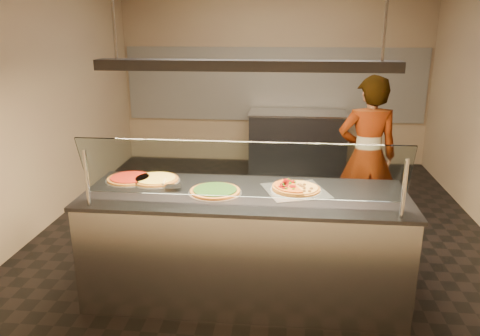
# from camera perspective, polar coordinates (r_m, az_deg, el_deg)

# --- Properties ---
(ground) EXTENTS (5.00, 6.00, 0.02)m
(ground) POSITION_cam_1_polar(r_m,az_deg,el_deg) (5.29, 2.79, -8.15)
(ground) COLOR black
(ground) RESTS_ON ground
(wall_back) EXTENTS (5.00, 0.02, 3.00)m
(wall_back) POSITION_cam_1_polar(r_m,az_deg,el_deg) (7.83, 4.19, 11.58)
(wall_back) COLOR tan
(wall_back) RESTS_ON ground
(wall_front) EXTENTS (5.00, 0.02, 3.00)m
(wall_front) POSITION_cam_1_polar(r_m,az_deg,el_deg) (1.94, -1.54, -5.50)
(wall_front) COLOR tan
(wall_front) RESTS_ON ground
(wall_left) EXTENTS (0.02, 6.00, 3.00)m
(wall_left) POSITION_cam_1_polar(r_m,az_deg,el_deg) (5.56, -24.01, 7.94)
(wall_left) COLOR tan
(wall_left) RESTS_ON ground
(tile_band) EXTENTS (4.90, 0.02, 1.20)m
(tile_band) POSITION_cam_1_polar(r_m,az_deg,el_deg) (7.82, 4.15, 10.10)
(tile_band) COLOR silver
(tile_band) RESTS_ON wall_back
(serving_counter) EXTENTS (2.64, 0.94, 0.93)m
(serving_counter) POSITION_cam_1_polar(r_m,az_deg,el_deg) (4.00, 0.61, -9.30)
(serving_counter) COLOR #B7B7BC
(serving_counter) RESTS_ON ground
(sneeze_guard) EXTENTS (2.40, 0.18, 0.54)m
(sneeze_guard) POSITION_cam_1_polar(r_m,az_deg,el_deg) (3.40, 0.12, -0.34)
(sneeze_guard) COLOR #B7B7BC
(sneeze_guard) RESTS_ON serving_counter
(perforated_tray) EXTENTS (0.60, 0.60, 0.01)m
(perforated_tray) POSITION_cam_1_polar(r_m,az_deg,el_deg) (3.89, 6.81, -2.68)
(perforated_tray) COLOR silver
(perforated_tray) RESTS_ON serving_counter
(half_pizza_pepperoni) EXTENTS (0.31, 0.44, 0.05)m
(half_pizza_pepperoni) POSITION_cam_1_polar(r_m,az_deg,el_deg) (3.88, 5.43, -2.25)
(half_pizza_pepperoni) COLOR brown
(half_pizza_pepperoni) RESTS_ON perforated_tray
(half_pizza_sausage) EXTENTS (0.31, 0.44, 0.04)m
(half_pizza_sausage) POSITION_cam_1_polar(r_m,az_deg,el_deg) (3.88, 8.19, -2.45)
(half_pizza_sausage) COLOR brown
(half_pizza_sausage) RESTS_ON perforated_tray
(pizza_spinach) EXTENTS (0.44, 0.44, 0.03)m
(pizza_spinach) POSITION_cam_1_polar(r_m,az_deg,el_deg) (3.82, -3.05, -2.79)
(pizza_spinach) COLOR silver
(pizza_spinach) RESTS_ON serving_counter
(pizza_cheese) EXTENTS (0.43, 0.43, 0.03)m
(pizza_cheese) POSITION_cam_1_polar(r_m,az_deg,el_deg) (4.18, -10.25, -1.34)
(pizza_cheese) COLOR silver
(pizza_cheese) RESTS_ON serving_counter
(pizza_tomato) EXTENTS (0.42, 0.42, 0.03)m
(pizza_tomato) POSITION_cam_1_polar(r_m,az_deg,el_deg) (4.25, -13.27, -1.21)
(pizza_tomato) COLOR silver
(pizza_tomato) RESTS_ON serving_counter
(pizza_spatula) EXTENTS (0.19, 0.23, 0.02)m
(pizza_spatula) POSITION_cam_1_polar(r_m,az_deg,el_deg) (4.00, -8.79, -1.86)
(pizza_spatula) COLOR #B7B7BC
(pizza_spatula) RESTS_ON pizza_spinach
(prep_table) EXTENTS (1.54, 0.74, 0.93)m
(prep_table) POSITION_cam_1_polar(r_m,az_deg,el_deg) (7.55, 6.99, 3.33)
(prep_table) COLOR #35353A
(prep_table) RESTS_ON ground
(worker) EXTENTS (0.67, 0.46, 1.75)m
(worker) POSITION_cam_1_polar(r_m,az_deg,el_deg) (5.26, 15.22, 1.39)
(worker) COLOR black
(worker) RESTS_ON ground
(heat_lamp_housing) EXTENTS (2.30, 0.18, 0.08)m
(heat_lamp_housing) POSITION_cam_1_polar(r_m,az_deg,el_deg) (3.60, 0.68, 12.39)
(heat_lamp_housing) COLOR #35353A
(heat_lamp_housing) RESTS_ON ceiling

